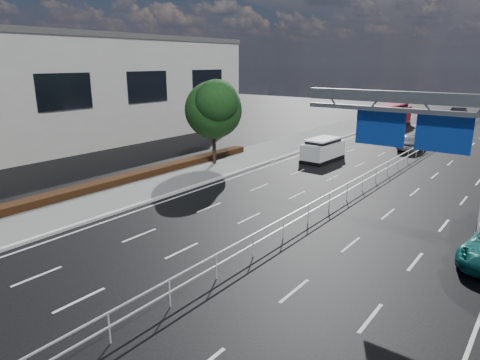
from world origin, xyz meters
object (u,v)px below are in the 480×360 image
Objects in this scene: white_minivan at (323,150)px; near_car_silver at (412,141)px; red_bus at (390,116)px; near_car_dark at (459,113)px; overhead_gantry at (466,128)px.

white_minivan is 0.97× the size of near_car_silver.
white_minivan is 0.46× the size of red_bus.
near_car_dark is (5.12, 14.01, -0.65)m from red_bus.
overhead_gantry is at bearing -46.44° from white_minivan.
near_car_silver is at bearing 108.77° from overhead_gantry.
near_car_dark is at bearing 86.99° from white_minivan.
near_car_silver is (4.52, 9.20, -0.15)m from white_minivan.
near_car_dark is at bearing 100.34° from overhead_gantry.
overhead_gantry is 19.67m from white_minivan.
near_car_silver is at bearing 66.31° from white_minivan.
white_minivan is at bearing -84.19° from red_bus.
white_minivan reaches higher than near_car_dark.
near_car_dark is at bearing 71.22° from red_bus.
white_minivan is 21.61m from red_bus.
white_minivan is 35.71m from near_car_dark.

